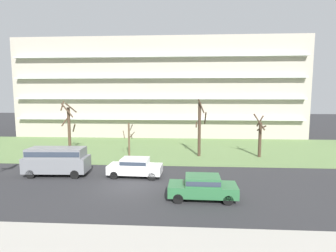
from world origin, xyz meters
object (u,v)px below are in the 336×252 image
(tree_left, at_px, (129,139))
(sedan_green_near_left, at_px, (203,186))
(van_gray_center_left, at_px, (57,159))
(sedan_white_near_right, at_px, (135,166))
(tree_center, at_px, (200,128))
(tree_right, at_px, (260,137))
(tree_far_left, at_px, (69,127))

(tree_left, bearing_deg, sedan_green_near_left, -58.42)
(tree_left, distance_m, van_gray_center_left, 8.68)
(sedan_green_near_left, relative_size, sedan_white_near_right, 0.99)
(van_gray_center_left, height_order, sedan_white_near_right, van_gray_center_left)
(sedan_green_near_left, relative_size, van_gray_center_left, 0.84)
(van_gray_center_left, bearing_deg, sedan_white_near_right, 177.42)
(tree_center, distance_m, tree_right, 6.54)
(tree_right, bearing_deg, tree_left, -178.91)
(tree_left, bearing_deg, tree_far_left, 174.84)
(tree_left, distance_m, sedan_green_near_left, 13.91)
(sedan_green_near_left, height_order, van_gray_center_left, van_gray_center_left)
(tree_left, bearing_deg, sedan_white_near_right, -74.57)
(tree_far_left, relative_size, van_gray_center_left, 1.16)
(tree_left, relative_size, sedan_white_near_right, 0.83)
(tree_left, height_order, van_gray_center_left, tree_left)
(tree_center, relative_size, van_gray_center_left, 1.20)
(sedan_white_near_right, bearing_deg, tree_left, -71.60)
(tree_left, xyz_separation_m, tree_right, (14.23, 0.27, 0.28))
(tree_center, bearing_deg, van_gray_center_left, -148.32)
(tree_far_left, xyz_separation_m, tree_left, (7.03, -0.64, -1.15))
(tree_left, xyz_separation_m, van_gray_center_left, (-4.63, -7.31, -0.59))
(tree_far_left, distance_m, sedan_green_near_left, 19.09)
(tree_center, relative_size, tree_right, 1.32)
(tree_far_left, xyz_separation_m, sedan_white_near_right, (9.05, -7.95, -2.27))
(tree_center, distance_m, sedan_green_near_left, 12.37)
(tree_right, height_order, van_gray_center_left, tree_right)
(tree_right, distance_m, van_gray_center_left, 20.35)
(tree_far_left, relative_size, sedan_green_near_left, 1.38)
(tree_far_left, height_order, tree_right, tree_far_left)
(tree_far_left, height_order, tree_center, tree_center)
(van_gray_center_left, bearing_deg, tree_center, -150.90)
(tree_far_left, relative_size, tree_left, 1.64)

